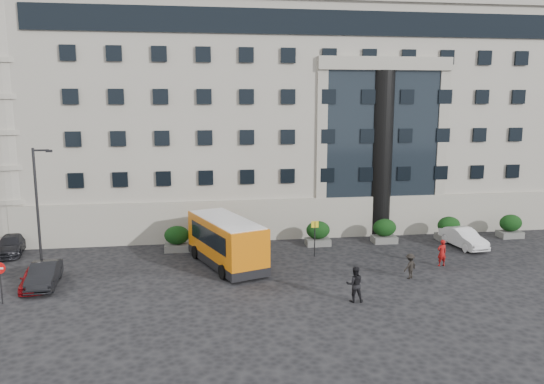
{
  "coord_description": "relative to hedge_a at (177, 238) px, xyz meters",
  "views": [
    {
      "loc": [
        -2.64,
        -29.76,
        10.82
      ],
      "look_at": [
        2.21,
        3.0,
        5.0
      ],
      "focal_mm": 35.0,
      "sensor_mm": 36.0,
      "label": 1
    }
  ],
  "objects": [
    {
      "name": "ground",
      "position": [
        4.0,
        -7.8,
        -0.93
      ],
      "size": [
        120.0,
        120.0,
        0.0
      ],
      "primitive_type": "plane",
      "color": "black",
      "rests_on": "ground"
    },
    {
      "name": "hedge_d",
      "position": [
        15.6,
        0.0,
        0.0
      ],
      "size": [
        1.8,
        1.26,
        1.84
      ],
      "color": "#525250",
      "rests_on": "ground"
    },
    {
      "name": "hedge_f",
      "position": [
        26.0,
        0.0,
        0.0
      ],
      "size": [
        1.8,
        1.26,
        1.84
      ],
      "color": "#525250",
      "rests_on": "ground"
    },
    {
      "name": "parked_car_d",
      "position": [
        -10.14,
        7.63,
        -0.26
      ],
      "size": [
        2.66,
        5.0,
        1.34
      ],
      "primitive_type": "imported",
      "rotation": [
        0.0,
        0.0,
        -0.09
      ],
      "color": "black",
      "rests_on": "ground"
    },
    {
      "name": "entrance_column",
      "position": [
        16.0,
        2.5,
        5.57
      ],
      "size": [
        1.8,
        1.8,
        13.0
      ],
      "primitive_type": "cylinder",
      "color": "black",
      "rests_on": "ground"
    },
    {
      "name": "hedge_b",
      "position": [
        5.2,
        0.0,
        0.0
      ],
      "size": [
        1.8,
        1.26,
        1.84
      ],
      "color": "#525250",
      "rests_on": "ground"
    },
    {
      "name": "red_truck",
      "position": [
        -13.45,
        5.22,
        0.4
      ],
      "size": [
        2.75,
        5.06,
        2.6
      ],
      "rotation": [
        0.0,
        0.0,
        -0.13
      ],
      "color": "maroon",
      "rests_on": "ground"
    },
    {
      "name": "hedge_a",
      "position": [
        0.0,
        0.0,
        0.0
      ],
      "size": [
        1.8,
        1.26,
        1.84
      ],
      "color": "#525250",
      "rests_on": "ground"
    },
    {
      "name": "pedestrian_b",
      "position": [
        9.76,
        -11.25,
        0.06
      ],
      "size": [
        1.02,
        0.83,
        1.97
      ],
      "primitive_type": "imported",
      "rotation": [
        0.0,
        0.0,
        3.05
      ],
      "color": "black",
      "rests_on": "ground"
    },
    {
      "name": "white_taxi",
      "position": [
        20.93,
        -2.09,
        -0.22
      ],
      "size": [
        2.05,
        4.45,
        1.42
      ],
      "primitive_type": "imported",
      "rotation": [
        0.0,
        0.0,
        0.13
      ],
      "color": "silver",
      "rests_on": "ground"
    },
    {
      "name": "parked_car_a",
      "position": [
        -7.93,
        -6.55,
        -0.31
      ],
      "size": [
        1.86,
        3.75,
        1.23
      ],
      "primitive_type": "imported",
      "rotation": [
        0.0,
        0.0,
        0.12
      ],
      "color": "maroon",
      "rests_on": "ground"
    },
    {
      "name": "no_entry_sign",
      "position": [
        -9.0,
        -8.84,
        0.72
      ],
      "size": [
        0.64,
        0.16,
        2.32
      ],
      "color": "#262628",
      "rests_on": "ground"
    },
    {
      "name": "pedestrian_c",
      "position": [
        14.23,
        -8.13,
        -0.14
      ],
      "size": [
        1.17,
        1.01,
        1.57
      ],
      "primitive_type": "imported",
      "rotation": [
        0.0,
        0.0,
        3.66
      ],
      "color": "black",
      "rests_on": "ground"
    },
    {
      "name": "pedestrian_a",
      "position": [
        17.28,
        -6.08,
        -0.04
      ],
      "size": [
        0.7,
        0.51,
        1.78
      ],
      "primitive_type": "imported",
      "rotation": [
        0.0,
        0.0,
        3.28
      ],
      "color": "maroon",
      "rests_on": "ground"
    },
    {
      "name": "street_lamp",
      "position": [
        -7.94,
        -4.8,
        3.44
      ],
      "size": [
        1.16,
        0.18,
        8.0
      ],
      "color": "#262628",
      "rests_on": "ground"
    },
    {
      "name": "civic_building",
      "position": [
        10.0,
        14.2,
        8.07
      ],
      "size": [
        44.0,
        24.0,
        18.0
      ],
      "primitive_type": "cube",
      "color": "#9D978B",
      "rests_on": "ground"
    },
    {
      "name": "hedge_e",
      "position": [
        20.8,
        0.0,
        0.0
      ],
      "size": [
        1.8,
        1.26,
        1.84
      ],
      "color": "#525250",
      "rests_on": "ground"
    },
    {
      "name": "minibus",
      "position": [
        3.31,
        -3.9,
        0.8
      ],
      "size": [
        5.0,
        7.95,
        3.14
      ],
      "rotation": [
        0.0,
        0.0,
        0.35
      ],
      "color": "#CD6509",
      "rests_on": "ground"
    },
    {
      "name": "parked_car_b",
      "position": [
        -7.5,
        -6.25,
        -0.24
      ],
      "size": [
        1.73,
        4.27,
        1.38
      ],
      "primitive_type": "imported",
      "rotation": [
        0.0,
        0.0,
        0.07
      ],
      "color": "black",
      "rests_on": "ground"
    },
    {
      "name": "parked_car_c",
      "position": [
        -11.64,
        1.04,
        -0.29
      ],
      "size": [
        2.19,
        4.54,
        1.27
      ],
      "primitive_type": "imported",
      "rotation": [
        0.0,
        0.0,
        0.09
      ],
      "color": "black",
      "rests_on": "ground"
    },
    {
      "name": "hedge_c",
      "position": [
        10.4,
        0.0,
        0.0
      ],
      "size": [
        1.8,
        1.26,
        1.84
      ],
      "color": "#525250",
      "rests_on": "ground"
    },
    {
      "name": "bus_stop_sign",
      "position": [
        9.5,
        -2.8,
        0.8
      ],
      "size": [
        0.5,
        0.08,
        2.52
      ],
      "color": "#262628",
      "rests_on": "ground"
    }
  ]
}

